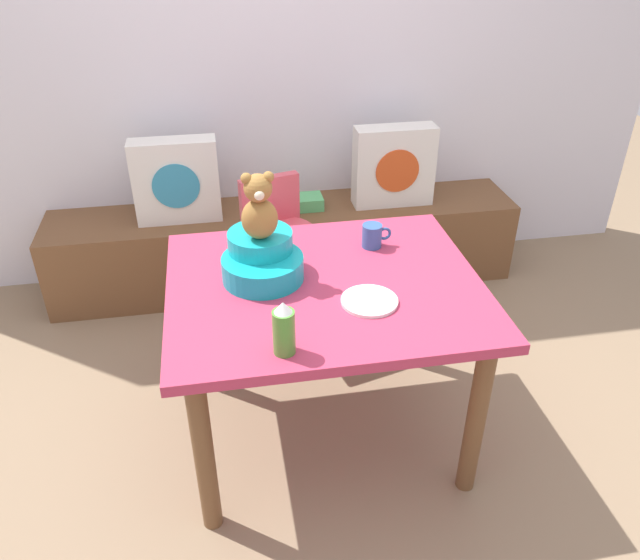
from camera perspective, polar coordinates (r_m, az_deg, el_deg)
name	(u,v)px	position (r m, az deg, el deg)	size (l,w,h in m)	color
ground_plane	(324,428)	(2.74, 0.38, -13.47)	(8.00, 8.00, 0.00)	#8C7256
back_wall	(273,41)	(3.46, -4.35, 21.07)	(4.40, 0.10, 2.60)	silver
window_bench	(286,246)	(3.58, -3.18, 3.16)	(2.60, 0.44, 0.46)	brown
pillow_floral_left	(176,181)	(3.35, -13.06, 8.85)	(0.44, 0.15, 0.44)	white
pillow_floral_right	(394,166)	(3.48, 6.79, 10.34)	(0.44, 0.15, 0.44)	white
book_stack	(304,202)	(3.47, -1.45, 7.15)	(0.20, 0.14, 0.07)	#55BB6C
dining_table	(325,307)	(2.33, 0.43, -2.50)	(1.15, 0.95, 0.74)	#B73351
highchair	(280,237)	(3.05, -3.68, 3.94)	(0.40, 0.51, 0.79)	#D84C59
infant_seat_teal	(262,259)	(2.29, -5.35, 1.94)	(0.30, 0.33, 0.16)	#14A5AF
teddy_bear	(259,208)	(2.19, -5.62, 6.61)	(0.13, 0.12, 0.25)	olive
ketchup_bottle	(284,329)	(1.89, -3.34, -4.52)	(0.07, 0.07, 0.18)	#4C8C33
coffee_mug	(373,236)	(2.49, 4.85, 4.08)	(0.12, 0.08, 0.09)	#335999
dinner_plate_near	(369,301)	(2.17, 4.56, -1.93)	(0.20, 0.20, 0.01)	white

